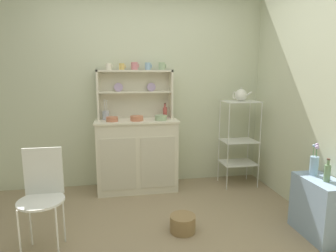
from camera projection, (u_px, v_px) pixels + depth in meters
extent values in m
cube|color=beige|center=(141.00, 90.00, 3.65)|extent=(3.84, 0.05, 2.50)
cube|color=silver|center=(137.00, 155.00, 3.53)|extent=(0.98, 0.42, 0.90)
cube|color=beige|center=(118.00, 165.00, 3.29)|extent=(0.41, 0.01, 0.63)
cube|color=beige|center=(158.00, 162.00, 3.37)|extent=(0.41, 0.01, 0.63)
cube|color=#EEE6CE|center=(136.00, 121.00, 3.45)|extent=(1.01, 0.45, 0.02)
cube|color=beige|center=(135.00, 94.00, 3.59)|extent=(0.94, 0.02, 0.60)
cube|color=silver|center=(98.00, 95.00, 3.43)|extent=(0.02, 0.18, 0.60)
cube|color=silver|center=(171.00, 94.00, 3.59)|extent=(0.02, 0.18, 0.60)
cube|color=silver|center=(135.00, 92.00, 3.51)|extent=(0.90, 0.16, 0.02)
cube|color=silver|center=(135.00, 71.00, 3.46)|extent=(0.94, 0.18, 0.02)
cylinder|color=#B79ECC|center=(118.00, 87.00, 3.50)|extent=(0.11, 0.03, 0.11)
cylinder|color=#B79ECC|center=(151.00, 87.00, 3.57)|extent=(0.11, 0.03, 0.11)
cylinder|color=silver|center=(228.00, 147.00, 3.47)|extent=(0.01, 0.01, 1.11)
cylinder|color=silver|center=(260.00, 146.00, 3.54)|extent=(0.01, 0.01, 1.11)
cylinder|color=silver|center=(219.00, 142.00, 3.78)|extent=(0.01, 0.01, 1.11)
cylinder|color=silver|center=(248.00, 140.00, 3.85)|extent=(0.01, 0.01, 1.11)
cube|color=silver|center=(241.00, 102.00, 3.57)|extent=(0.44, 0.34, 0.01)
cube|color=silver|center=(239.00, 141.00, 3.66)|extent=(0.44, 0.34, 0.01)
cube|color=silver|center=(238.00, 163.00, 3.71)|extent=(0.44, 0.34, 0.01)
cube|color=#849EBC|center=(320.00, 208.00, 2.50)|extent=(0.28, 0.48, 0.53)
cylinder|color=white|center=(20.00, 238.00, 2.10)|extent=(0.01, 0.01, 0.45)
cylinder|color=white|center=(57.00, 235.00, 2.15)|extent=(0.01, 0.01, 0.45)
cylinder|color=white|center=(30.00, 220.00, 2.36)|extent=(0.01, 0.01, 0.45)
cylinder|color=white|center=(64.00, 218.00, 2.41)|extent=(0.01, 0.01, 0.45)
cylinder|color=white|center=(41.00, 201.00, 2.22)|extent=(0.36, 0.36, 0.02)
cube|color=white|center=(43.00, 171.00, 2.31)|extent=(0.31, 0.02, 0.40)
cylinder|color=#93754C|center=(183.00, 224.00, 2.60)|extent=(0.24, 0.24, 0.15)
cylinder|color=silver|center=(109.00, 67.00, 3.40)|extent=(0.07, 0.07, 0.08)
torus|color=silver|center=(112.00, 66.00, 3.41)|extent=(0.01, 0.05, 0.05)
cylinder|color=#DBB760|center=(122.00, 67.00, 3.43)|extent=(0.07, 0.07, 0.08)
torus|color=#DBB760|center=(125.00, 66.00, 3.43)|extent=(0.01, 0.05, 0.05)
cylinder|color=#D17A84|center=(134.00, 66.00, 3.45)|extent=(0.08, 0.08, 0.09)
torus|color=#D17A84|center=(139.00, 66.00, 3.46)|extent=(0.01, 0.05, 0.05)
cylinder|color=#8EB2D1|center=(148.00, 66.00, 3.48)|extent=(0.07, 0.07, 0.09)
torus|color=#8EB2D1|center=(151.00, 66.00, 3.49)|extent=(0.01, 0.05, 0.05)
cylinder|color=#9EB78E|center=(162.00, 66.00, 3.51)|extent=(0.08, 0.08, 0.09)
torus|color=#9EB78E|center=(166.00, 66.00, 3.52)|extent=(0.01, 0.05, 0.05)
cylinder|color=#C67556|center=(112.00, 119.00, 3.32)|extent=(0.14, 0.14, 0.05)
cylinder|color=#C67556|center=(137.00, 118.00, 3.37)|extent=(0.16, 0.16, 0.06)
cylinder|color=#9EB78E|center=(161.00, 118.00, 3.42)|extent=(0.15, 0.15, 0.06)
cylinder|color=#B74C47|center=(165.00, 113.00, 3.58)|extent=(0.05, 0.05, 0.14)
cylinder|color=#B74C47|center=(165.00, 106.00, 3.57)|extent=(0.02, 0.02, 0.04)
cylinder|color=#4C382D|center=(165.00, 103.00, 3.56)|extent=(0.03, 0.03, 0.01)
cylinder|color=#B2B7C6|center=(106.00, 115.00, 3.45)|extent=(0.08, 0.08, 0.11)
cylinder|color=silver|center=(105.00, 108.00, 3.41)|extent=(0.03, 0.01, 0.20)
ellipsoid|color=silver|center=(105.00, 100.00, 3.39)|extent=(0.02, 0.01, 0.01)
cylinder|color=silver|center=(107.00, 109.00, 3.42)|extent=(0.02, 0.03, 0.18)
ellipsoid|color=silver|center=(107.00, 101.00, 3.41)|extent=(0.02, 0.01, 0.01)
sphere|color=white|center=(241.00, 95.00, 3.55)|extent=(0.15, 0.15, 0.15)
sphere|color=silver|center=(241.00, 88.00, 3.54)|extent=(0.02, 0.02, 0.02)
cylinder|color=white|center=(249.00, 94.00, 3.57)|extent=(0.09, 0.02, 0.07)
torus|color=white|center=(234.00, 95.00, 3.54)|extent=(0.01, 0.10, 0.10)
cylinder|color=#8EB2D1|center=(314.00, 166.00, 2.56)|extent=(0.07, 0.07, 0.17)
cylinder|color=#4C844C|center=(313.00, 152.00, 2.55)|extent=(0.00, 0.01, 0.12)
sphere|color=#8EB2D1|center=(314.00, 146.00, 2.53)|extent=(0.03, 0.03, 0.03)
cylinder|color=#4C844C|center=(317.00, 153.00, 2.52)|extent=(0.00, 0.01, 0.11)
sphere|color=#B79ECC|center=(317.00, 147.00, 2.51)|extent=(0.04, 0.04, 0.04)
cylinder|color=#4C844C|center=(316.00, 152.00, 2.54)|extent=(0.00, 0.01, 0.13)
sphere|color=#B79ECC|center=(317.00, 145.00, 2.53)|extent=(0.03, 0.03, 0.03)
cylinder|color=#6B8C60|center=(327.00, 173.00, 2.40)|extent=(0.05, 0.05, 0.14)
cylinder|color=#6B8C60|center=(328.00, 163.00, 2.38)|extent=(0.02, 0.02, 0.05)
cylinder|color=#4C382D|center=(329.00, 159.00, 2.37)|extent=(0.03, 0.03, 0.01)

